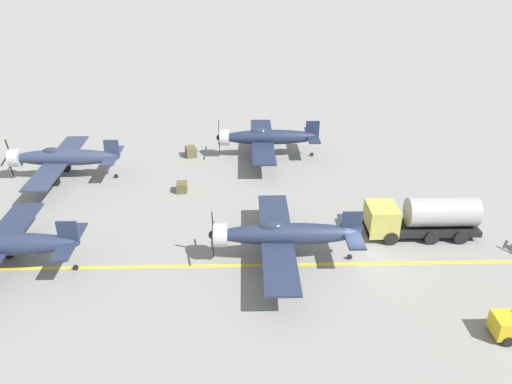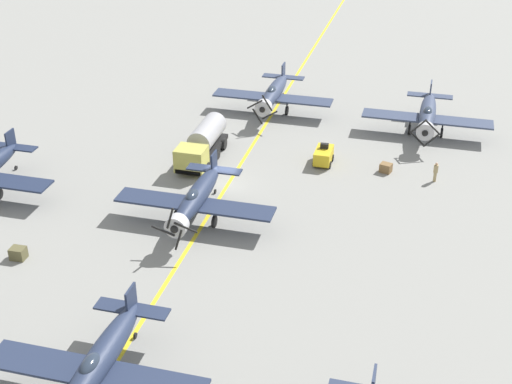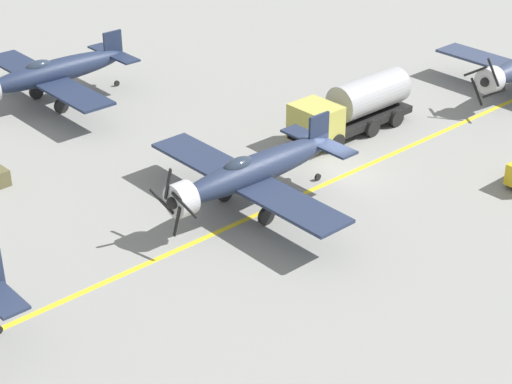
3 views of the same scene
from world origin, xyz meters
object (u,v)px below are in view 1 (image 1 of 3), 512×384
(airplane_mid_right, at_px, (266,137))
(supply_crate_by_tanker, at_px, (191,152))
(airplane_far_right, at_px, (62,158))
(supply_crate_mid_lane, at_px, (182,187))
(fuel_tanker, at_px, (422,217))
(airplane_mid_center, at_px, (282,235))

(airplane_mid_right, xyz_separation_m, supply_crate_by_tanker, (0.26, 7.40, -1.52))
(airplane_far_right, xyz_separation_m, supply_crate_mid_lane, (-2.88, -10.78, -1.58))
(fuel_tanker, distance_m, supply_crate_mid_lane, 19.50)
(airplane_far_right, xyz_separation_m, supply_crate_by_tanker, (4.87, -10.84, -1.52))
(supply_crate_by_tanker, distance_m, supply_crate_mid_lane, 7.75)
(airplane_mid_center, xyz_separation_m, supply_crate_mid_lane, (10.33, 7.78, -1.58))
(airplane_mid_right, xyz_separation_m, airplane_mid_center, (-17.81, -0.33, -0.00))
(airplane_mid_right, bearing_deg, airplane_mid_center, -171.03)
(airplane_mid_right, height_order, supply_crate_mid_lane, airplane_mid_right)
(airplane_mid_center, relative_size, airplane_far_right, 1.00)
(airplane_far_right, relative_size, fuel_tanker, 1.50)
(airplane_mid_center, xyz_separation_m, fuel_tanker, (2.93, -10.23, -0.50))
(airplane_far_right, distance_m, supply_crate_mid_lane, 11.27)
(airplane_mid_right, distance_m, fuel_tanker, 18.25)
(supply_crate_by_tanker, relative_size, supply_crate_mid_lane, 1.15)
(airplane_mid_center, relative_size, fuel_tanker, 1.50)
(supply_crate_mid_lane, bearing_deg, airplane_mid_right, -44.87)
(fuel_tanker, height_order, supply_crate_mid_lane, fuel_tanker)
(supply_crate_mid_lane, bearing_deg, fuel_tanker, -112.34)
(airplane_far_right, bearing_deg, airplane_mid_right, -89.79)
(fuel_tanker, relative_size, supply_crate_mid_lane, 7.80)
(airplane_mid_center, distance_m, fuel_tanker, 10.65)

